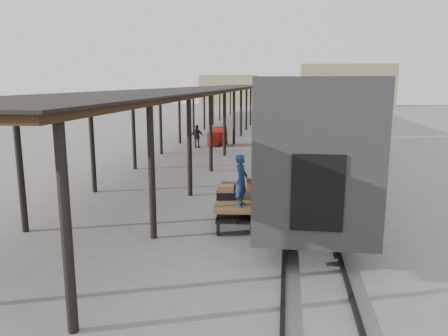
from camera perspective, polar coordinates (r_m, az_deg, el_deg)
name	(u,v)px	position (r m, az deg, el deg)	size (l,w,h in m)	color
ground	(210,219)	(14.80, -1.82, -6.72)	(160.00, 160.00, 0.00)	slate
train	(294,100)	(47.71, 9.09, 8.79)	(3.45, 76.01, 4.01)	silver
canopy	(219,88)	(38.33, -0.69, 10.35)	(4.90, 64.30, 4.15)	#422B19
rails	(293,124)	(48.09, 9.00, 5.67)	(1.54, 150.00, 0.12)	black
building_far	(345,85)	(92.60, 15.52, 10.42)	(18.00, 10.00, 8.00)	tan
building_left	(229,89)	(96.69, 0.71, 10.24)	(12.00, 8.00, 6.00)	tan
baggage_cart	(235,206)	(13.99, 1.50, -5.00)	(1.47, 2.51, 0.86)	brown
suitcase_stack	(232,192)	(14.24, 1.07, -3.09)	(1.20, 1.20, 0.45)	#323235
luggage_tug	(218,137)	(31.75, -0.82, 4.03)	(1.32, 1.70, 1.32)	maroon
porter	(241,180)	(13.09, 2.28, -1.62)	(0.57, 0.38, 1.57)	navy
pedestrian	(197,136)	(30.71, -3.53, 4.15)	(0.95, 0.39, 1.61)	black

